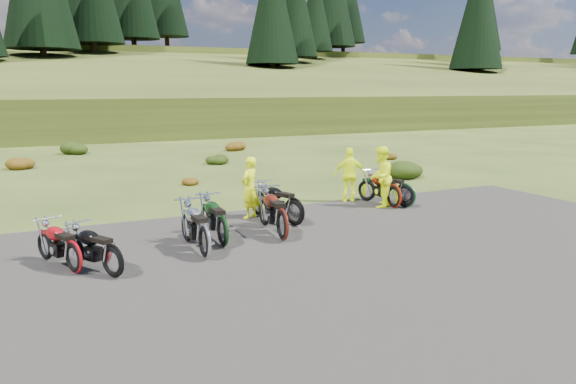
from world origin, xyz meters
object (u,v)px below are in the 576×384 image
motorcycle_3 (205,260)px  person_middle (250,189)px  motorcycle_7 (404,208)px  motorcycle_0 (114,279)px

motorcycle_3 → person_middle: person_middle is taller
motorcycle_7 → motorcycle_0: bearing=85.5°
motorcycle_0 → person_middle: person_middle is taller
motorcycle_3 → person_middle: size_ratio=1.25×
motorcycle_0 → motorcycle_3: (2.01, 0.43, 0.00)m
motorcycle_3 → person_middle: bearing=-35.6°
person_middle → motorcycle_7: bearing=137.1°
motorcycle_7 → person_middle: size_ratio=1.21×
motorcycle_7 → person_middle: bearing=59.3°
motorcycle_7 → person_middle: person_middle is taller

